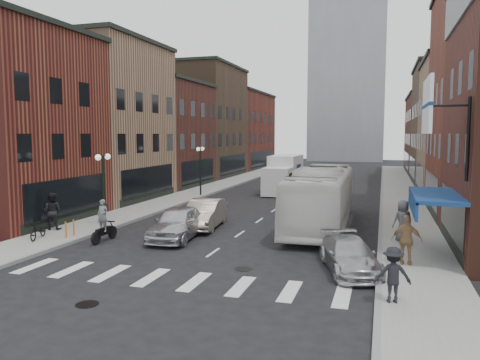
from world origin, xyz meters
name	(u,v)px	position (x,y,z in m)	size (l,w,h in m)	color
ground	(205,258)	(0.00, 0.00, 0.00)	(160.00, 160.00, 0.00)	black
sidewalk_left	(206,190)	(-8.50, 22.00, 0.07)	(3.00, 74.00, 0.15)	gray
sidewalk_right	(401,197)	(8.50, 22.00, 0.07)	(3.00, 74.00, 0.15)	gray
curb_left	(221,191)	(-7.00, 22.00, 0.00)	(0.20, 74.00, 0.16)	gray
curb_right	(382,197)	(7.00, 22.00, 0.00)	(0.20, 74.00, 0.16)	gray
crosswalk_stripes	(174,280)	(0.00, -3.00, 0.00)	(12.00, 2.20, 0.01)	silver
bldg_left_mid_a	(91,122)	(-14.99, 14.00, 6.15)	(10.30, 10.20, 12.30)	#967053
bldg_left_mid_b	(151,134)	(-14.99, 24.00, 5.15)	(10.30, 10.20, 10.30)	#4B251A
bldg_left_far_a	(194,122)	(-14.99, 35.00, 6.65)	(10.30, 12.20, 13.30)	#483424
bldg_left_far_b	(230,131)	(-14.99, 49.00, 5.65)	(10.30, 16.20, 11.30)	maroon
bldg_right_far_a	(466,124)	(14.99, 35.00, 6.15)	(10.30, 12.20, 12.30)	#483424
bldg_right_far_b	(447,134)	(14.99, 49.00, 5.15)	(10.30, 16.20, 10.30)	#4B251A
awning_blue	(431,197)	(8.93, 2.50, 2.63)	(1.80, 5.00, 0.78)	navy
billboard_sign	(430,108)	(8.59, 0.50, 6.13)	(1.52, 3.00, 3.70)	black
distant_tower	(349,32)	(0.00, 78.00, 25.00)	(14.00, 14.00, 50.00)	#9399A0
streetlamp_near	(103,176)	(-7.40, 4.00, 2.91)	(0.32, 1.22, 4.11)	black
streetlamp_far	(200,162)	(-7.40, 18.00, 2.91)	(0.32, 1.22, 4.11)	black
bike_rack	(70,229)	(-7.60, 1.30, 0.55)	(0.08, 0.68, 0.80)	#D8590C
box_truck	(284,175)	(-1.33, 22.45, 1.62)	(2.38, 7.55, 3.28)	silver
motorcycle_rider	(103,222)	(-5.77, 1.41, 0.97)	(0.57, 2.03, 2.07)	black
transit_bus	(321,197)	(3.79, 8.11, 1.67)	(2.81, 12.01, 3.35)	silver
sedan_left_near	(177,223)	(-2.61, 3.00, 0.81)	(1.92, 4.76, 1.62)	silver
sedan_left_far	(204,214)	(-2.36, 6.00, 0.78)	(1.66, 4.75, 1.56)	#BDAD99
curb_car	(349,255)	(5.91, -0.11, 0.63)	(1.75, 4.31, 1.25)	#B2B2B7
parked_bicycle	(38,230)	(-8.74, 0.44, 0.59)	(0.59, 1.69, 0.89)	black
ped_left_solo	(52,211)	(-9.60, 2.52, 1.13)	(0.95, 0.55, 1.96)	black
ped_right_a	(393,275)	(7.40, -3.46, 0.99)	(1.09, 0.54, 1.69)	black
ped_right_b	(407,240)	(7.99, 0.97, 1.12)	(1.13, 0.57, 1.93)	#97744D
ped_right_c	(403,221)	(8.00, 5.17, 1.12)	(0.95, 0.62, 1.94)	#585960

